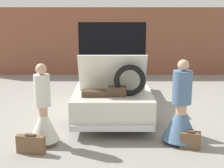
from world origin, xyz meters
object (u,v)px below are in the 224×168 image
at_px(car, 112,87).
at_px(person_left, 43,116).
at_px(suitcase_beside_left_person, 30,144).
at_px(suitcase_beside_right_person, 190,140).
at_px(person_right, 180,114).

relative_size(car, person_left, 2.95).
distance_m(suitcase_beside_left_person, suitcase_beside_right_person, 3.02).
bearing_deg(car, person_right, -61.21).
height_order(car, suitcase_beside_right_person, car).
bearing_deg(suitcase_beside_left_person, person_left, 69.36).
height_order(person_right, suitcase_beside_right_person, person_right).
xyz_separation_m(suitcase_beside_left_person, suitcase_beside_right_person, (3.01, 0.24, -0.01)).
distance_m(car, person_right, 2.80).
relative_size(person_right, suitcase_beside_right_person, 3.96).
xyz_separation_m(car, suitcase_beside_left_person, (-1.51, -2.95, -0.41)).
xyz_separation_m(person_left, suitcase_beside_left_person, (-0.16, -0.43, -0.40)).
height_order(person_right, suitcase_beside_left_person, person_right).
height_order(suitcase_beside_left_person, suitcase_beside_right_person, suitcase_beside_left_person).
xyz_separation_m(person_right, suitcase_beside_left_person, (-2.86, -0.49, -0.42)).
bearing_deg(person_right, suitcase_beside_right_person, -151.19).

